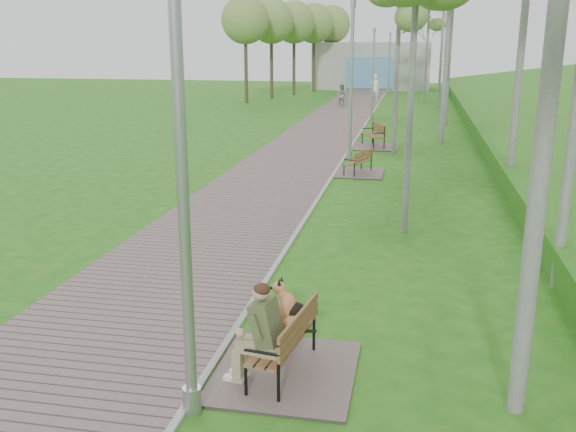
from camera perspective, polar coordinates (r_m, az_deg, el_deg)
name	(u,v)px	position (r m, az deg, el deg)	size (l,w,h in m)	color
ground	(211,369)	(8.80, -6.86, -13.34)	(120.00, 120.00, 0.00)	#215F16
walkway	(320,135)	(29.43, 2.82, 7.19)	(3.50, 67.00, 0.04)	#6B5B57
kerb	(358,136)	(29.22, 6.24, 7.07)	(0.10, 67.00, 0.05)	#999993
building_north	(372,66)	(58.47, 7.47, 13.11)	(10.00, 5.20, 4.00)	#9E9E99
bench_main	(277,344)	(8.40, -0.96, -11.30)	(1.81, 2.01, 1.58)	#6B5B57
bench_second	(358,169)	(20.96, 6.24, 4.20)	(1.56, 1.74, 0.96)	#6B5B57
bench_third	(373,142)	(26.37, 7.56, 6.55)	(1.89, 2.10, 1.16)	#6B5B57
lamp_post_near	(183,191)	(6.89, -9.33, 2.19)	(0.22, 0.22, 5.71)	#94969B
lamp_post_second	(351,87)	(23.27, 5.62, 11.33)	(0.21, 0.21, 5.54)	#94969B
lamp_post_third	(373,78)	(35.41, 7.56, 12.10)	(0.19, 0.19, 4.82)	#94969B
lamp_post_far	(389,65)	(54.68, 8.99, 13.14)	(0.18, 0.18, 4.77)	#94969B
pedestrian_near	(375,88)	(46.66, 7.72, 11.23)	(0.68, 0.45, 1.86)	white
pedestrian_far	(341,95)	(42.46, 4.78, 10.66)	(0.72, 0.56, 1.48)	gray
birch_mid_c	(400,2)	(24.43, 9.91, 18.20)	(2.45, 2.45, 7.00)	silver
birch_far_c	(444,4)	(42.07, 13.73, 17.83)	(2.32, 2.32, 8.02)	silver
birch_distant_a	(429,5)	(45.44, 12.46, 17.82)	(2.25, 2.25, 8.16)	silver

